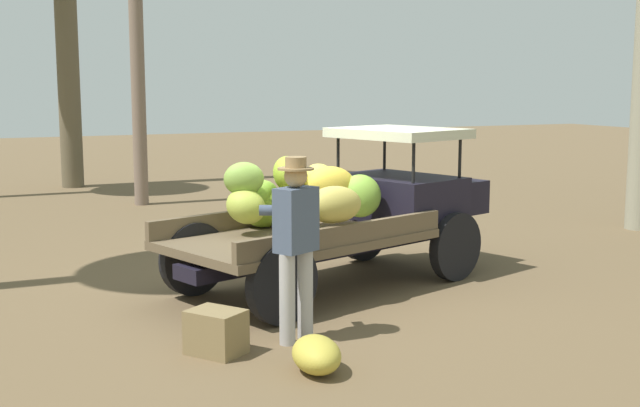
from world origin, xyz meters
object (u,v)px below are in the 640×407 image
(truck, at_px, (349,208))
(loose_banana_bunch, at_px, (316,355))
(farmer, at_px, (296,237))
(wooden_crate, at_px, (216,332))

(truck, distance_m, loose_banana_bunch, 3.33)
(farmer, bearing_deg, truck, -64.65)
(farmer, height_order, wooden_crate, farmer)
(wooden_crate, distance_m, loose_banana_bunch, 1.03)
(loose_banana_bunch, bearing_deg, farmer, 79.01)
(truck, bearing_deg, wooden_crate, -157.98)
(wooden_crate, xyz_separation_m, loose_banana_bunch, (0.64, -0.81, -0.05))
(farmer, distance_m, loose_banana_bunch, 1.23)
(truck, height_order, loose_banana_bunch, truck)
(farmer, relative_size, loose_banana_bunch, 2.77)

